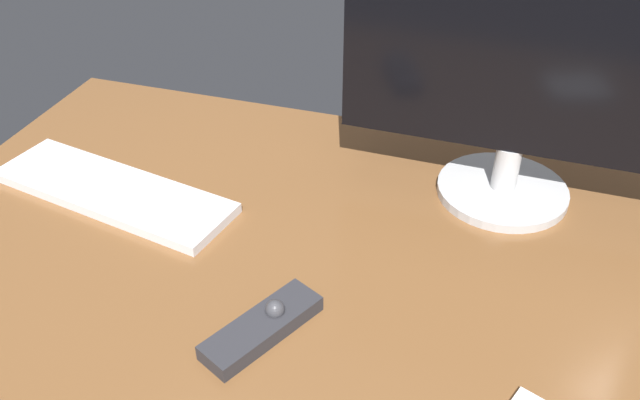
# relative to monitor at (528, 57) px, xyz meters

# --- Properties ---
(desk) EXTENTS (1.40, 0.84, 0.02)m
(desk) POSITION_rel_monitor_xyz_m (-0.20, -0.24, -0.25)
(desk) COLOR brown
(desk) RESTS_ON ground
(monitor) EXTENTS (0.55, 0.21, 0.46)m
(monitor) POSITION_rel_monitor_xyz_m (0.00, 0.00, 0.00)
(monitor) COLOR silver
(monitor) RESTS_ON desk
(keyboard) EXTENTS (0.44, 0.20, 0.02)m
(keyboard) POSITION_rel_monitor_xyz_m (-0.61, -0.20, -0.24)
(keyboard) COLOR white
(keyboard) RESTS_ON desk
(media_remote) EXTENTS (0.12, 0.18, 0.04)m
(media_remote) POSITION_rel_monitor_xyz_m (-0.26, -0.41, -0.23)
(media_remote) COLOR #2D2D33
(media_remote) RESTS_ON desk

